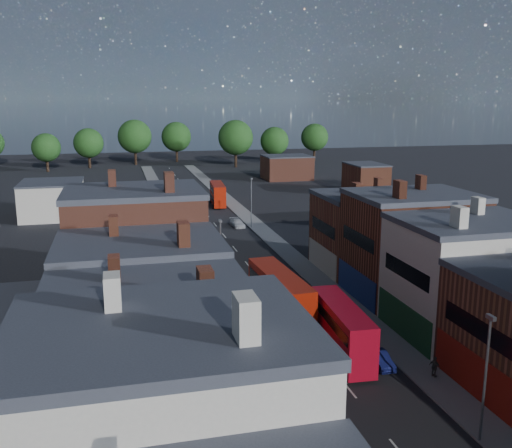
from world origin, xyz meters
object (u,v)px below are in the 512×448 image
bus_0 (280,297)px  car_3 (237,223)px  car_2 (222,263)px  ped_1 (261,425)px  bus_1 (342,329)px  ped_3 (435,367)px  bus_2 (218,194)px  car_1 (380,359)px

bus_0 → car_3: size_ratio=2.69×
car_2 → ped_1: ped_1 is taller
bus_1 → car_2: size_ratio=2.15×
car_2 → ped_3: bearing=-70.3°
ped_1 → ped_3: (14.51, 4.66, -0.18)m
car_3 → bus_1: bearing=-96.3°
bus_1 → bus_2: size_ratio=1.01×
bus_0 → car_2: (-1.81, 19.00, -2.00)m
car_3 → car_1: bearing=-93.7°
car_3 → ped_1: size_ratio=2.20×
bus_1 → ped_3: 7.55m
car_2 → ped_3: size_ratio=2.96×
ped_3 → car_3: bearing=-18.9°
bus_2 → ped_3: (3.34, -73.11, -1.39)m
bus_2 → ped_3: size_ratio=6.32×
bus_0 → ped_3: (8.31, -12.65, -1.73)m
bus_1 → car_3: 48.47m
bus_0 → bus_1: bus_0 is taller
car_2 → ped_3: (10.11, -31.65, 0.26)m
bus_2 → car_1: bus_2 is taller
car_2 → ped_1: bearing=-94.9°
car_2 → car_3: (6.53, 21.93, -0.03)m
car_2 → bus_2: bearing=82.7°
car_2 → car_3: bearing=75.4°
car_1 → ped_1: 13.67m
ped_1 → ped_3: bearing=-160.9°
bus_1 → car_1: 3.73m
bus_1 → car_2: bus_1 is taller
car_2 → ped_1: (-4.39, -36.32, 0.44)m
car_1 → ped_3: bearing=-40.9°
car_1 → car_2: car_2 is taller
car_2 → car_3: car_2 is taller
car_2 → car_3: size_ratio=1.10×
bus_0 → bus_1: 8.06m
bus_2 → car_3: bearing=-86.1°
bus_2 → car_3: (-0.25, -19.52, -1.69)m
bus_0 → ped_1: (-6.20, -17.32, -1.56)m
car_1 → ped_1: (-11.45, -7.44, 0.51)m
car_3 → ped_3: (3.58, -53.58, 0.29)m
bus_0 → bus_1: (3.00, -7.48, -0.32)m
bus_1 → ped_3: bus_1 is taller
bus_0 → bus_2: 60.66m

